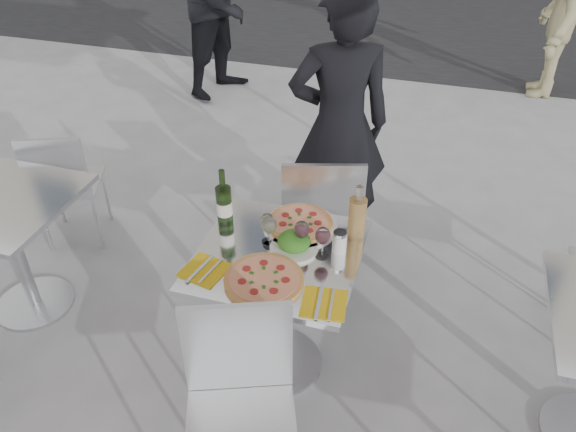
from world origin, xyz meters
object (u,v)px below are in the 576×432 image
(pedestrian_b, at_px, (558,8))
(wineglass_white_b, at_px, (269,226))
(chair_near, at_px, (240,397))
(woman_diner, at_px, (339,127))
(pizza_far, at_px, (300,224))
(sugar_shaker, at_px, (339,242))
(wine_bottle, at_px, (224,204))
(side_chair_lfar, at_px, (64,180))
(carafe, at_px, (357,219))
(salad_plate, at_px, (294,243))
(napkin_right, at_px, (324,303))
(pedestrian_a, at_px, (223,0))
(chair_far, at_px, (321,214))
(napkin_left, at_px, (205,270))
(side_table_left, at_px, (10,232))
(wineglass_white_a, at_px, (268,223))
(main_table, at_px, (279,287))
(pizza_near, at_px, (264,279))
(wineglass_red_b, at_px, (323,237))
(wineglass_red_a, at_px, (302,230))

(pedestrian_b, height_order, wineglass_white_b, pedestrian_b)
(chair_near, bearing_deg, woman_diner, 69.48)
(pizza_far, bearing_deg, sugar_shaker, -30.11)
(chair_near, bearing_deg, wine_bottle, 93.60)
(side_chair_lfar, bearing_deg, carafe, 147.16)
(side_chair_lfar, distance_m, pedestrian_b, 4.65)
(salad_plate, height_order, napkin_right, salad_plate)
(pedestrian_b, bearing_deg, wineglass_white_b, -20.01)
(chair_near, height_order, wineglass_white_b, chair_near)
(pedestrian_a, height_order, pedestrian_b, pedestrian_a)
(chair_far, relative_size, napkin_right, 4.69)
(wine_bottle, distance_m, napkin_left, 0.36)
(side_table_left, xyz_separation_m, pedestrian_a, (-0.06, 3.24, 0.36))
(napkin_right, bearing_deg, wineglass_white_a, 130.92)
(main_table, xyz_separation_m, napkin_right, (0.27, -0.25, 0.21))
(wineglass_white_b, bearing_deg, side_chair_lfar, 160.36)
(main_table, bearing_deg, pizza_far, 79.49)
(wine_bottle, bearing_deg, carafe, 4.87)
(pedestrian_a, height_order, wineglass_white_b, pedestrian_a)
(pizza_far, xyz_separation_m, napkin_right, (0.23, -0.47, -0.01))
(pedestrian_a, height_order, wineglass_white_a, pedestrian_a)
(napkin_left, bearing_deg, pedestrian_b, 79.32)
(wineglass_white_a, bearing_deg, wine_bottle, 161.92)
(chair_near, relative_size, pedestrian_a, 0.51)
(chair_far, xyz_separation_m, napkin_left, (-0.32, -0.81, 0.20))
(napkin_right, bearing_deg, sugar_shaker, 85.99)
(pedestrian_b, relative_size, wineglass_white_a, 10.72)
(chair_near, distance_m, pedestrian_a, 4.20)
(pedestrian_a, distance_m, wineglass_white_b, 3.54)
(salad_plate, xyz_separation_m, carafe, (0.25, 0.15, 0.08))
(woman_diner, bearing_deg, chair_far, 70.67)
(salad_plate, xyz_separation_m, wine_bottle, (-0.37, 0.09, 0.08))
(carafe, bearing_deg, wineglass_white_a, -160.94)
(woman_diner, bearing_deg, side_table_left, 14.10)
(pedestrian_b, height_order, salad_plate, pedestrian_b)
(side_table_left, distance_m, napkin_left, 1.26)
(side_table_left, bearing_deg, napkin_right, -8.07)
(napkin_left, bearing_deg, pizza_near, 13.18)
(napkin_left, bearing_deg, wineglass_red_b, 38.81)
(sugar_shaker, height_order, napkin_right, sugar_shaker)
(chair_near, distance_m, pizza_far, 0.87)
(wineglass_white_b, xyz_separation_m, wineglass_red_b, (0.25, -0.01, 0.00))
(side_chair_lfar, xyz_separation_m, wineglass_white_b, (1.53, -0.55, 0.37))
(pizza_far, xyz_separation_m, napkin_left, (-0.31, -0.42, -0.01))
(chair_near, height_order, sugar_shaker, chair_near)
(pedestrian_b, distance_m, napkin_right, 4.48)
(chair_far, bearing_deg, sugar_shaker, 95.25)
(woman_diner, xyz_separation_m, napkin_left, (-0.30, -1.32, -0.08))
(pizza_near, height_order, wineglass_red_a, wineglass_red_a)
(chair_near, relative_size, napkin_left, 4.34)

